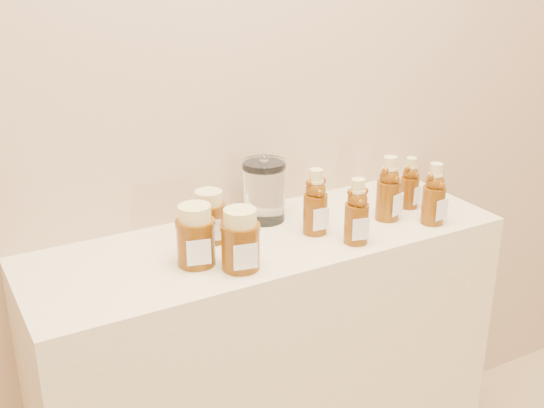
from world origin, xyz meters
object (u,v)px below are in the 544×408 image
honey_jar_left (196,235)px  display_table (268,388)px  bear_bottle_back_left (316,197)px  bear_bottle_front_left (357,207)px  glass_canister (264,188)px

honey_jar_left → display_table: bearing=27.5°
display_table → bear_bottle_back_left: 0.56m
honey_jar_left → bear_bottle_front_left: bearing=2.9°
display_table → bear_bottle_back_left: bear_bottle_back_left is taller
bear_bottle_back_left → honey_jar_left: bear_bottle_back_left is taller
bear_bottle_back_left → honey_jar_left: (-0.33, -0.01, -0.02)m
display_table → bear_bottle_front_left: size_ratio=6.52×
bear_bottle_front_left → glass_canister: bear_bottle_front_left is taller
bear_bottle_front_left → honey_jar_left: size_ratio=1.29×
bear_bottle_back_left → bear_bottle_front_left: 0.11m
display_table → glass_canister: (0.05, 0.10, 0.54)m
display_table → honey_jar_left: bearing=-167.5°
display_table → honey_jar_left: honey_jar_left is taller
bear_bottle_front_left → honey_jar_left: bearing=-177.6°
bear_bottle_back_left → glass_canister: 0.15m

